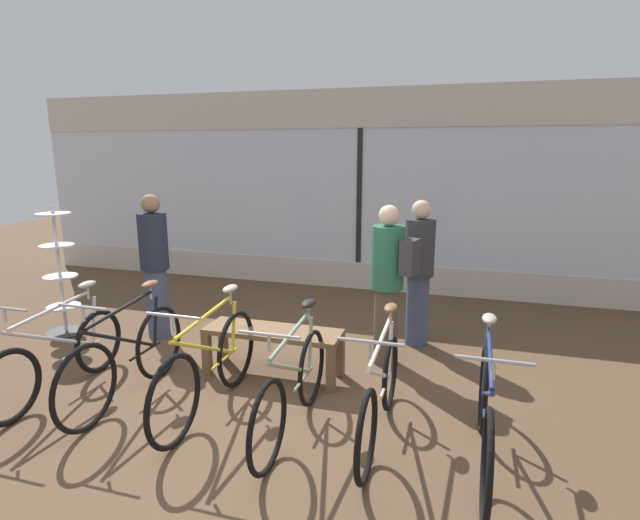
# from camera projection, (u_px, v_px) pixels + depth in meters

# --- Properties ---
(ground_plane) EXTENTS (24.00, 24.00, 0.00)m
(ground_plane) POSITION_uv_depth(u_px,v_px,m) (254.00, 412.00, 4.40)
(ground_plane) COLOR brown
(shop_back_wall) EXTENTS (12.00, 0.08, 3.20)m
(shop_back_wall) POSITION_uv_depth(u_px,v_px,m) (360.00, 190.00, 7.99)
(shop_back_wall) COLOR beige
(shop_back_wall) RESTS_ON ground_plane
(bicycle_far_left) EXTENTS (0.46, 1.73, 1.01)m
(bicycle_far_left) POSITION_uv_depth(u_px,v_px,m) (60.00, 357.00, 4.67)
(bicycle_far_left) COLOR black
(bicycle_far_left) RESTS_ON ground_plane
(bicycle_left) EXTENTS (0.46, 1.76, 1.05)m
(bicycle_left) POSITION_uv_depth(u_px,v_px,m) (127.00, 358.00, 4.55)
(bicycle_left) COLOR black
(bicycle_left) RESTS_ON ground_plane
(bicycle_center_left) EXTENTS (0.46, 1.82, 1.05)m
(bicycle_center_left) POSITION_uv_depth(u_px,v_px,m) (210.00, 367.00, 4.35)
(bicycle_center_left) COLOR black
(bicycle_center_left) RESTS_ON ground_plane
(bicycle_center_right) EXTENTS (0.46, 1.71, 1.03)m
(bicycle_center_right) POSITION_uv_depth(u_px,v_px,m) (293.00, 387.00, 4.02)
(bicycle_center_right) COLOR black
(bicycle_center_right) RESTS_ON ground_plane
(bicycle_right) EXTENTS (0.46, 1.71, 1.01)m
(bicycle_right) POSITION_uv_depth(u_px,v_px,m) (380.00, 394.00, 3.94)
(bicycle_right) COLOR black
(bicycle_right) RESTS_ON ground_plane
(bicycle_far_right) EXTENTS (0.46, 1.77, 1.04)m
(bicycle_far_right) POSITION_uv_depth(u_px,v_px,m) (485.00, 415.00, 3.58)
(bicycle_far_right) COLOR black
(bicycle_far_right) RESTS_ON ground_plane
(accessory_rack) EXTENTS (0.48, 0.48, 1.61)m
(accessory_rack) POSITION_uv_depth(u_px,v_px,m) (61.00, 282.00, 6.16)
(accessory_rack) COLOR #333333
(accessory_rack) RESTS_ON ground_plane
(display_bench) EXTENTS (1.40, 0.44, 0.49)m
(display_bench) POSITION_uv_depth(u_px,v_px,m) (273.00, 338.00, 5.05)
(display_bench) COLOR brown
(display_bench) RESTS_ON ground_plane
(customer_near_rack) EXTENTS (0.56, 0.53, 1.71)m
(customer_near_rack) POSITION_uv_depth(u_px,v_px,m) (418.00, 268.00, 5.78)
(customer_near_rack) COLOR #424C6B
(customer_near_rack) RESTS_ON ground_plane
(customer_by_window) EXTENTS (0.43, 0.43, 1.76)m
(customer_by_window) POSITION_uv_depth(u_px,v_px,m) (155.00, 263.00, 6.01)
(customer_by_window) COLOR #424C6B
(customer_by_window) RESTS_ON ground_plane
(customer_mid_floor) EXTENTS (0.54, 0.42, 1.72)m
(customer_mid_floor) POSITION_uv_depth(u_px,v_px,m) (389.00, 280.00, 5.22)
(customer_mid_floor) COLOR brown
(customer_mid_floor) RESTS_ON ground_plane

